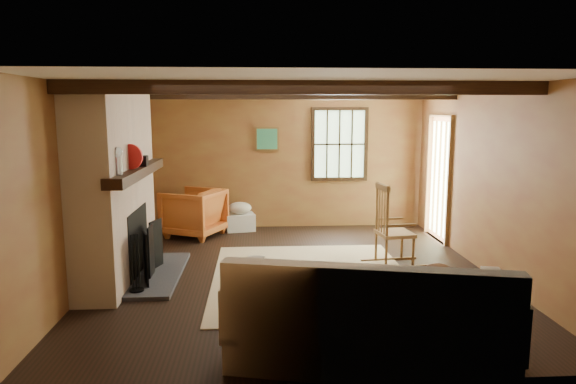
{
  "coord_description": "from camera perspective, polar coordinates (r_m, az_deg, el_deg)",
  "views": [
    {
      "loc": [
        -0.48,
        -6.43,
        2.1
      ],
      "look_at": [
        -0.07,
        0.4,
        1.01
      ],
      "focal_mm": 32.0,
      "sensor_mm": 36.0,
      "label": 1
    }
  ],
  "objects": [
    {
      "name": "ground",
      "position": [
        6.78,
        0.79,
        -9.0
      ],
      "size": [
        5.5,
        5.5,
        0.0
      ],
      "primitive_type": "plane",
      "color": "black",
      "rests_on": "ground"
    },
    {
      "name": "room_envelope",
      "position": [
        6.74,
        2.54,
        5.06
      ],
      "size": [
        5.02,
        5.52,
        2.44
      ],
      "color": "olive",
      "rests_on": "ground"
    },
    {
      "name": "fireplace",
      "position": [
        6.74,
        -18.43,
        0.06
      ],
      "size": [
        1.02,
        2.3,
        2.4
      ],
      "color": "#A3603F",
      "rests_on": "ground"
    },
    {
      "name": "rug",
      "position": [
        6.61,
        2.68,
        -9.47
      ],
      "size": [
        2.5,
        3.0,
        0.01
      ],
      "primitive_type": "cube",
      "color": "#CBB487",
      "rests_on": "ground"
    },
    {
      "name": "rocking_chair",
      "position": [
        7.18,
        11.48,
        -4.22
      ],
      "size": [
        0.87,
        0.52,
        1.13
      ],
      "rotation": [
        0.0,
        0.0,
        1.7
      ],
      "color": "#AB8553",
      "rests_on": "ground"
    },
    {
      "name": "sofa",
      "position": [
        4.5,
        8.92,
        -14.17
      ],
      "size": [
        2.49,
        1.52,
        0.94
      ],
      "rotation": [
        0.0,
        0.0,
        -0.22
      ],
      "color": "beige",
      "rests_on": "ground"
    },
    {
      "name": "firewood_pile",
      "position": [
        9.25,
        -12.29,
        -3.62
      ],
      "size": [
        0.58,
        0.11,
        0.21
      ],
      "color": "#503222",
      "rests_on": "ground"
    },
    {
      "name": "laundry_basket",
      "position": [
        9.13,
        -5.37,
        -3.34
      ],
      "size": [
        0.56,
        0.47,
        0.3
      ],
      "primitive_type": "cube",
      "rotation": [
        0.0,
        0.0,
        0.19
      ],
      "color": "white",
      "rests_on": "ground"
    },
    {
      "name": "basket_pillow",
      "position": [
        9.08,
        -5.39,
        -1.77
      ],
      "size": [
        0.45,
        0.37,
        0.21
      ],
      "primitive_type": "ellipsoid",
      "rotation": [
        0.0,
        0.0,
        0.1
      ],
      "color": "beige",
      "rests_on": "laundry_basket"
    },
    {
      "name": "armchair",
      "position": [
        8.77,
        -10.42,
        -2.27
      ],
      "size": [
        1.17,
        1.16,
        0.8
      ],
      "primitive_type": "imported",
      "rotation": [
        0.0,
        0.0,
        -2.02
      ],
      "color": "#BF6026",
      "rests_on": "ground"
    }
  ]
}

